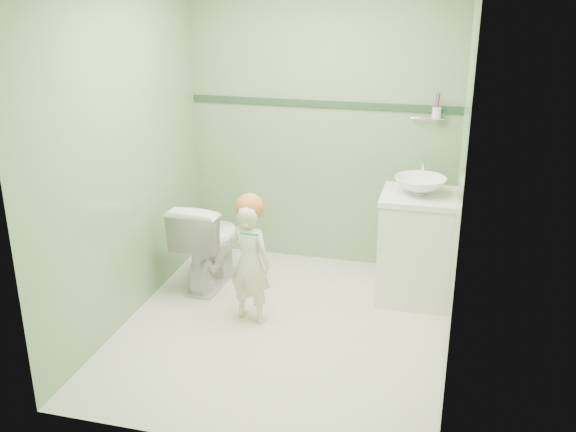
# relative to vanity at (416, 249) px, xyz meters

# --- Properties ---
(ground) EXTENTS (2.50, 2.50, 0.00)m
(ground) POSITION_rel_vanity_xyz_m (-0.84, -0.70, -0.40)
(ground) COLOR silver
(ground) RESTS_ON ground
(room_shell) EXTENTS (2.50, 2.54, 2.40)m
(room_shell) POSITION_rel_vanity_xyz_m (-0.84, -0.70, 0.80)
(room_shell) COLOR #85B07D
(room_shell) RESTS_ON ground
(trim_stripe) EXTENTS (2.20, 0.02, 0.05)m
(trim_stripe) POSITION_rel_vanity_xyz_m (-0.84, 0.54, 0.95)
(trim_stripe) COLOR #284631
(trim_stripe) RESTS_ON room_shell
(vanity) EXTENTS (0.52, 0.50, 0.80)m
(vanity) POSITION_rel_vanity_xyz_m (0.00, 0.00, 0.00)
(vanity) COLOR white
(vanity) RESTS_ON ground
(counter) EXTENTS (0.54, 0.52, 0.04)m
(counter) POSITION_rel_vanity_xyz_m (0.00, 0.00, 0.41)
(counter) COLOR white
(counter) RESTS_ON vanity
(basin) EXTENTS (0.37, 0.37, 0.13)m
(basin) POSITION_rel_vanity_xyz_m (0.00, 0.00, 0.49)
(basin) COLOR white
(basin) RESTS_ON counter
(faucet) EXTENTS (0.03, 0.13, 0.18)m
(faucet) POSITION_rel_vanity_xyz_m (0.00, 0.19, 0.57)
(faucet) COLOR silver
(faucet) RESTS_ON counter
(cup_holder) EXTENTS (0.26, 0.07, 0.21)m
(cup_holder) POSITION_rel_vanity_xyz_m (0.05, 0.48, 0.93)
(cup_holder) COLOR silver
(cup_holder) RESTS_ON room_shell
(toilet) EXTENTS (0.43, 0.71, 0.71)m
(toilet) POSITION_rel_vanity_xyz_m (-1.58, -0.16, -0.05)
(toilet) COLOR white
(toilet) RESTS_ON ground
(toddler) EXTENTS (0.36, 0.27, 0.87)m
(toddler) POSITION_rel_vanity_xyz_m (-1.09, -0.63, 0.04)
(toddler) COLOR beige
(toddler) RESTS_ON ground
(hair_cap) EXTENTS (0.19, 0.19, 0.19)m
(hair_cap) POSITION_rel_vanity_xyz_m (-1.09, -0.60, 0.44)
(hair_cap) COLOR #BA6C38
(hair_cap) RESTS_ON toddler
(teal_toothbrush) EXTENTS (0.11, 0.14, 0.08)m
(teal_toothbrush) POSITION_rel_vanity_xyz_m (-1.05, -0.76, 0.32)
(teal_toothbrush) COLOR #14926A
(teal_toothbrush) RESTS_ON toddler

